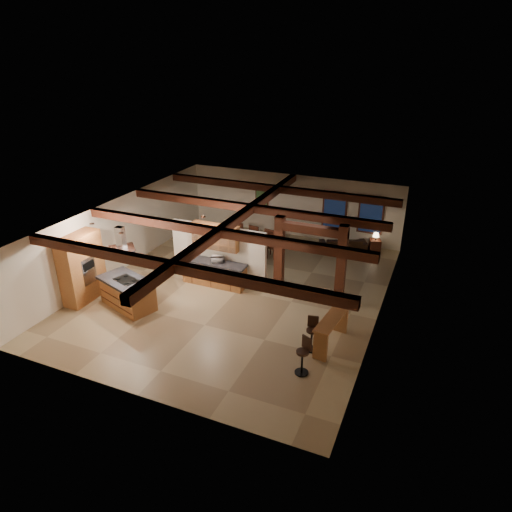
{
  "coord_description": "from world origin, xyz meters",
  "views": [
    {
      "loc": [
        6.34,
        -13.18,
        8.05
      ],
      "look_at": [
        0.51,
        0.5,
        1.27
      ],
      "focal_mm": 32.0,
      "sensor_mm": 36.0,
      "label": 1
    }
  ],
  "objects_px": {
    "kitchen_island": "(128,293)",
    "bar_counter": "(332,326)",
    "dining_table": "(247,253)",
    "sofa": "(343,244)"
  },
  "relations": [
    {
      "from": "dining_table",
      "to": "bar_counter",
      "type": "height_order",
      "value": "bar_counter"
    },
    {
      "from": "kitchen_island",
      "to": "bar_counter",
      "type": "distance_m",
      "value": 6.93
    },
    {
      "from": "kitchen_island",
      "to": "bar_counter",
      "type": "xyz_separation_m",
      "value": [
        6.91,
        0.5,
        0.13
      ]
    },
    {
      "from": "kitchen_island",
      "to": "dining_table",
      "type": "height_order",
      "value": "kitchen_island"
    },
    {
      "from": "kitchen_island",
      "to": "sofa",
      "type": "xyz_separation_m",
      "value": [
        5.63,
        7.55,
        -0.22
      ]
    },
    {
      "from": "sofa",
      "to": "bar_counter",
      "type": "bearing_deg",
      "value": 76.54
    },
    {
      "from": "sofa",
      "to": "dining_table",
      "type": "bearing_deg",
      "value": 11.97
    },
    {
      "from": "dining_table",
      "to": "sofa",
      "type": "bearing_deg",
      "value": 37.91
    },
    {
      "from": "dining_table",
      "to": "sofa",
      "type": "relative_size",
      "value": 0.83
    },
    {
      "from": "sofa",
      "to": "bar_counter",
      "type": "height_order",
      "value": "bar_counter"
    }
  ]
}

